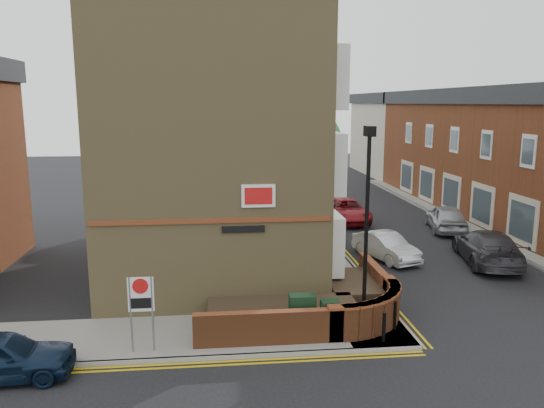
{
  "coord_description": "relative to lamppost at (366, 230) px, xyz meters",
  "views": [
    {
      "loc": [
        -2.81,
        -13.84,
        7.08
      ],
      "look_at": [
        -0.95,
        4.0,
        3.64
      ],
      "focal_mm": 35.0,
      "sensor_mm": 36.0,
      "label": 1
    }
  ],
  "objects": [
    {
      "name": "pavement_far",
      "position": [
        11.4,
        11.8,
        -3.28
      ],
      "size": [
        4.0,
        40.0,
        0.12
      ],
      "primitive_type": "cube",
      "color": "gray",
      "rests_on": "ground"
    },
    {
      "name": "kerb_main_near",
      "position": [
        1.4,
        14.8,
        -3.28
      ],
      "size": [
        0.15,
        32.0,
        0.12
      ],
      "primitive_type": "cube",
      "color": "gray",
      "rests_on": "ground"
    },
    {
      "name": "grey_car_far",
      "position": [
        7.52,
        6.69,
        -2.59
      ],
      "size": [
        3.11,
        5.53,
        1.51
      ],
      "primitive_type": "imported",
      "rotation": [
        0.0,
        0.0,
        2.94
      ],
      "color": "#323136",
      "rests_on": "ground"
    },
    {
      "name": "kerb_side",
      "position": [
        -5.1,
        -1.2,
        -3.28
      ],
      "size": [
        13.0,
        0.15,
        0.12
      ],
      "primitive_type": "cube",
      "color": "gray",
      "rests_on": "ground"
    },
    {
      "name": "bollard_near",
      "position": [
        0.4,
        -0.8,
        -2.77
      ],
      "size": [
        0.11,
        0.11,
        0.9
      ],
      "primitive_type": "cylinder",
      "color": "black",
      "rests_on": "pavement_corner"
    },
    {
      "name": "silver_car_near",
      "position": [
        3.21,
        7.71,
        -2.73
      ],
      "size": [
        2.45,
        3.95,
        1.23
      ],
      "primitive_type": "imported",
      "rotation": [
        0.0,
        0.0,
        0.33
      ],
      "color": "silver",
      "rests_on": "ground"
    },
    {
      "name": "bollard_far",
      "position": [
        1.0,
        -0.0,
        -2.77
      ],
      "size": [
        0.11,
        0.11,
        0.9
      ],
      "primitive_type": "cylinder",
      "color": "black",
      "rests_on": "pavement_corner"
    },
    {
      "name": "corner_building",
      "position": [
        -4.44,
        6.8,
        2.88
      ],
      "size": [
        8.95,
        10.4,
        13.6
      ],
      "color": "olive",
      "rests_on": "ground"
    },
    {
      "name": "zone_sign",
      "position": [
        -6.6,
        -0.7,
        -1.7
      ],
      "size": [
        0.72,
        0.07,
        2.2
      ],
      "color": "slate",
      "rests_on": "pavement_corner"
    },
    {
      "name": "far_terrace_cream",
      "position": [
        12.9,
        36.8,
        0.71
      ],
      "size": [
        5.4,
        12.4,
        8.0
      ],
      "color": "beige",
      "rests_on": "ground"
    },
    {
      "name": "far_terrace",
      "position": [
        12.9,
        15.8,
        0.7
      ],
      "size": [
        5.4,
        30.4,
        8.0
      ],
      "color": "brown",
      "rests_on": "ground"
    },
    {
      "name": "yellow_lines_side",
      "position": [
        -5.1,
        -1.45,
        -3.34
      ],
      "size": [
        13.0,
        0.28,
        0.01
      ],
      "primitive_type": "cube",
      "color": "gold",
      "rests_on": "ground"
    },
    {
      "name": "ground",
      "position": [
        -1.6,
        -1.2,
        -3.34
      ],
      "size": [
        120.0,
        120.0,
        0.0
      ],
      "primitive_type": "plane",
      "color": "black",
      "rests_on": "ground"
    },
    {
      "name": "utility_cabinet_small",
      "position": [
        -1.1,
        -0.2,
        -2.67
      ],
      "size": [
        0.55,
        0.4,
        1.1
      ],
      "primitive_type": "cube",
      "color": "black",
      "rests_on": "pavement_corner"
    },
    {
      "name": "red_car_main",
      "position": [
        3.29,
        15.7,
        -2.66
      ],
      "size": [
        2.33,
        4.95,
        1.37
      ],
      "primitive_type": "imported",
      "rotation": [
        0.0,
        0.0,
        0.01
      ],
      "color": "maroon",
      "rests_on": "ground"
    },
    {
      "name": "garden_wall",
      "position": [
        -1.6,
        1.3,
        -3.34
      ],
      "size": [
        6.8,
        6.0,
        1.2
      ],
      "primitive_type": null,
      "color": "brown",
      "rests_on": "ground"
    },
    {
      "name": "kerb_main_far",
      "position": [
        9.4,
        11.8,
        -3.28
      ],
      "size": [
        0.15,
        40.0,
        0.12
      ],
      "primitive_type": "cube",
      "color": "gray",
      "rests_on": "ground"
    },
    {
      "name": "tree_mid",
      "position": [
        0.4,
        20.85,
        1.85
      ],
      "size": [
        4.03,
        4.03,
        7.42
      ],
      "color": "#382B1E",
      "rests_on": "pavement_main"
    },
    {
      "name": "silver_car_far",
      "position": [
        8.32,
        12.8,
        -2.6
      ],
      "size": [
        2.71,
        4.67,
        1.49
      ],
      "primitive_type": "imported",
      "rotation": [
        0.0,
        0.0,
        2.91
      ],
      "color": "#9EA2A6",
      "rests_on": "ground"
    },
    {
      "name": "tree_far",
      "position": [
        0.4,
        28.85,
        1.57
      ],
      "size": [
        3.81,
        3.81,
        7.0
      ],
      "color": "#382B1E",
      "rests_on": "pavement_main"
    },
    {
      "name": "utility_cabinet_large",
      "position": [
        -1.9,
        0.1,
        -2.62
      ],
      "size": [
        0.8,
        0.45,
        1.2
      ],
      "primitive_type": "cube",
      "color": "black",
      "rests_on": "pavement_corner"
    },
    {
      "name": "yellow_lines_main",
      "position": [
        1.65,
        14.8,
        -3.34
      ],
      "size": [
        0.28,
        32.0,
        0.01
      ],
      "primitive_type": "cube",
      "color": "gold",
      "rests_on": "ground"
    },
    {
      "name": "traffic_light_assembly",
      "position": [
        0.8,
        23.8,
        -0.56
      ],
      "size": [
        0.2,
        0.16,
        4.2
      ],
      "color": "black",
      "rests_on": "pavement_main"
    },
    {
      "name": "lamppost",
      "position": [
        0.0,
        0.0,
        0.0
      ],
      "size": [
        0.25,
        0.5,
        6.3
      ],
      "color": "black",
      "rests_on": "pavement_corner"
    },
    {
      "name": "pavement_main",
      "position": [
        0.4,
        14.8,
        -3.28
      ],
      "size": [
        2.0,
        32.0,
        0.12
      ],
      "primitive_type": "cube",
      "color": "gray",
      "rests_on": "ground"
    },
    {
      "name": "pavement_corner",
      "position": [
        -5.1,
        0.3,
        -3.28
      ],
      "size": [
        13.0,
        3.0,
        0.12
      ],
      "primitive_type": "cube",
      "color": "gray",
      "rests_on": "ground"
    },
    {
      "name": "tree_near",
      "position": [
        0.4,
        12.85,
        1.36
      ],
      "size": [
        3.64,
        3.65,
        6.7
      ],
      "color": "#382B1E",
      "rests_on": "pavement_main"
    }
  ]
}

